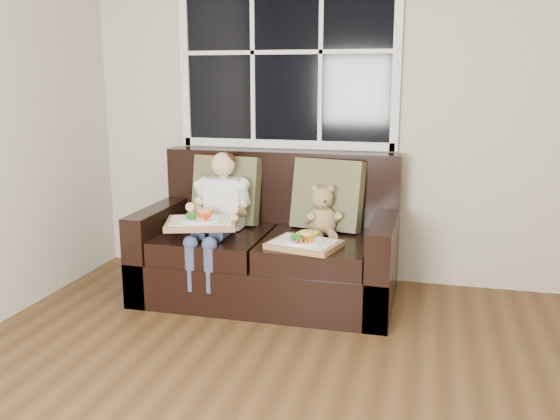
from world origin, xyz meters
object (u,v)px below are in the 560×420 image
(child, at_px, (219,206))
(tray_right, at_px, (304,243))
(teddy_bear, at_px, (322,214))
(loveseat, at_px, (270,251))
(tray_left, at_px, (201,222))

(child, height_order, tray_right, child)
(child, height_order, teddy_bear, child)
(loveseat, relative_size, tray_left, 3.25)
(loveseat, distance_m, tray_left, 0.57)
(child, xyz_separation_m, tray_right, (0.63, -0.21, -0.15))
(loveseat, bearing_deg, tray_right, -46.86)
(teddy_bear, relative_size, tray_right, 0.73)
(loveseat, height_order, tray_left, loveseat)
(loveseat, xyz_separation_m, tray_left, (-0.36, -0.34, 0.27))
(child, bearing_deg, loveseat, 20.05)
(child, relative_size, teddy_bear, 2.36)
(teddy_bear, bearing_deg, child, 169.39)
(teddy_bear, bearing_deg, tray_right, -118.25)
(child, relative_size, tray_right, 1.73)
(child, bearing_deg, tray_left, -100.58)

